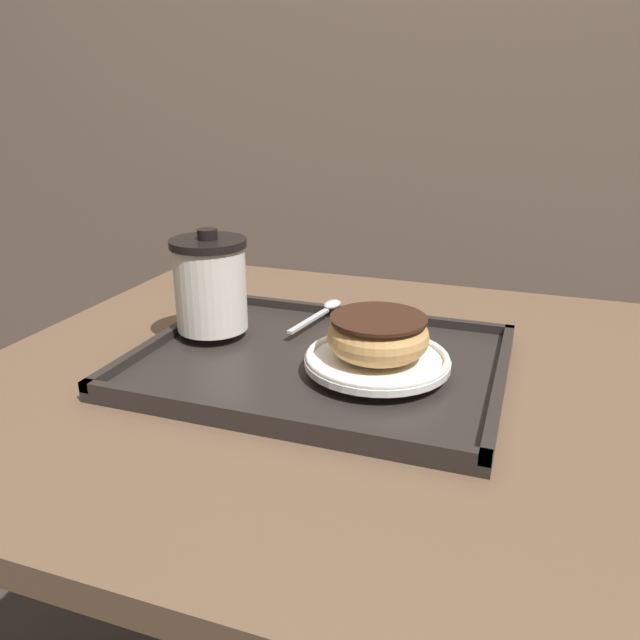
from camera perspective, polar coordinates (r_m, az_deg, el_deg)
The scene contains 7 objects.
wall_behind at distance 1.78m, azimuth 14.29°, elevation 23.56°, with size 8.00×0.05×2.40m.
cafe_table at distance 0.86m, azimuth 2.53°, elevation -15.59°, with size 0.91×0.80×0.76m.
serving_tray at distance 0.77m, azimuth 0.00°, elevation -3.97°, with size 0.44×0.34×0.02m.
coffee_cup_front at distance 0.83m, azimuth -9.99°, elevation 3.28°, with size 0.10×0.10×0.13m.
plate_with_chocolate_donut at distance 0.72m, azimuth 5.25°, elevation -3.57°, with size 0.17×0.17×0.01m.
donut_chocolate_glazed at distance 0.71m, azimuth 5.32°, elevation -1.38°, with size 0.12×0.12×0.04m.
spoon at distance 0.89m, azimuth 0.57°, elevation 1.05°, with size 0.04×0.14×0.01m.
Camera 1 is at (0.20, -0.67, 1.08)m, focal length 35.00 mm.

